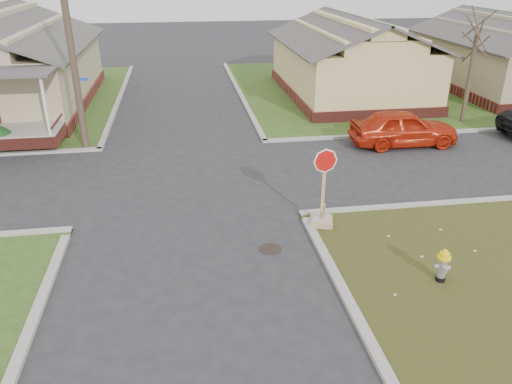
{
  "coord_description": "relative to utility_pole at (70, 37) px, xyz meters",
  "views": [
    {
      "loc": [
        -0.03,
        -12.38,
        7.33
      ],
      "look_at": [
        2.03,
        1.0,
        1.1
      ],
      "focal_mm": 35.0,
      "sensor_mm": 36.0,
      "label": 1
    }
  ],
  "objects": [
    {
      "name": "side_house_yellow",
      "position": [
        14.2,
        7.6,
        -2.47
      ],
      "size": [
        7.6,
        11.6,
        4.7
      ],
      "color": "maroon",
      "rests_on": "ground"
    },
    {
      "name": "fire_hydrant",
      "position": [
        10.36,
        -11.62,
        -4.12
      ],
      "size": [
        0.34,
        0.34,
        0.9
      ],
      "rotation": [
        0.0,
        0.0,
        -0.39
      ],
      "color": "black",
      "rests_on": "ground"
    },
    {
      "name": "manhole",
      "position": [
        6.4,
        -9.4,
        -4.66
      ],
      "size": [
        0.64,
        0.64,
        0.01
      ],
      "primitive_type": "cylinder",
      "color": "black",
      "rests_on": "ground"
    },
    {
      "name": "verge_far_right",
      "position": [
        26.2,
        9.1,
        -4.64
      ],
      "size": [
        37.0,
        19.0,
        0.05
      ],
      "primitive_type": "cube",
      "color": "#304D1B",
      "rests_on": "ground"
    },
    {
      "name": "side_house_tan",
      "position": [
        24.2,
        7.6,
        -2.47
      ],
      "size": [
        7.6,
        11.6,
        4.7
      ],
      "color": "maroon",
      "rests_on": "ground"
    },
    {
      "name": "tree_mid_right",
      "position": [
        18.2,
        1.3,
        -2.51
      ],
      "size": [
        0.22,
        0.22,
        4.2
      ],
      "primitive_type": "cylinder",
      "color": "#3F3124",
      "rests_on": "verge_far_right"
    },
    {
      "name": "stop_sign",
      "position": [
        8.2,
        -8.26,
        -4.08
      ],
      "size": [
        0.7,
        0.68,
        2.45
      ],
      "rotation": [
        0.0,
        0.0,
        -0.28
      ],
      "color": "#9D8455",
      "rests_on": "ground"
    },
    {
      "name": "utility_pole",
      "position": [
        0.0,
        0.0,
        0.0
      ],
      "size": [
        1.8,
        0.28,
        9.0
      ],
      "color": "#3F3124",
      "rests_on": "ground"
    },
    {
      "name": "curbs",
      "position": [
        4.2,
        -3.9,
        -4.66
      ],
      "size": [
        80.0,
        40.0,
        0.12
      ],
      "primitive_type": null,
      "color": "#A6A096",
      "rests_on": "ground"
    },
    {
      "name": "ground",
      "position": [
        4.2,
        -8.9,
        -4.66
      ],
      "size": [
        120.0,
        120.0,
        0.0
      ],
      "primitive_type": "plane",
      "color": "#28292B",
      "rests_on": "ground"
    },
    {
      "name": "red_sedan",
      "position": [
        13.72,
        -1.59,
        -3.88
      ],
      "size": [
        4.64,
        1.94,
        1.57
      ],
      "primitive_type": "imported",
      "rotation": [
        0.0,
        0.0,
        1.55
      ],
      "color": "red",
      "rests_on": "ground"
    }
  ]
}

